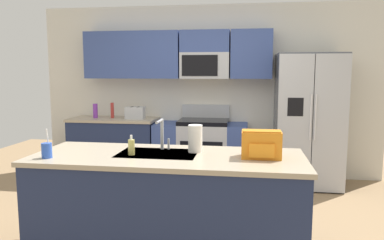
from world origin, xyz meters
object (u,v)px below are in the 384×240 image
(bottle_purple, at_px, (95,111))
(paper_towel_roll, at_px, (195,139))
(refrigerator, at_px, (308,121))
(pepper_mill, at_px, (112,110))
(range_oven, at_px, (201,150))
(soap_dispenser, at_px, (131,147))
(toaster, at_px, (135,113))
(sink_faucet, at_px, (162,132))
(drink_cup_blue, at_px, (47,150))
(backpack, at_px, (261,144))

(bottle_purple, height_order, paper_towel_roll, paper_towel_roll)
(refrigerator, distance_m, paper_towel_roll, 2.51)
(pepper_mill, bearing_deg, refrigerator, -1.38)
(paper_towel_roll, bearing_deg, pepper_mill, 125.70)
(pepper_mill, bearing_deg, range_oven, 0.10)
(refrigerator, distance_m, soap_dispenser, 2.95)
(paper_towel_roll, bearing_deg, toaster, 119.31)
(range_oven, height_order, bottle_purple, bottle_purple)
(toaster, bearing_deg, sink_faucet, -66.85)
(pepper_mill, height_order, paper_towel_roll, paper_towel_roll)
(range_oven, relative_size, drink_cup_blue, 5.59)
(toaster, xyz_separation_m, backpack, (1.78, -2.30, 0.03))
(range_oven, relative_size, backpack, 4.25)
(toaster, height_order, pepper_mill, pepper_mill)
(drink_cup_blue, relative_size, soap_dispenser, 1.43)
(refrigerator, xyz_separation_m, pepper_mill, (-2.88, 0.07, 0.09))
(sink_faucet, bearing_deg, pepper_mill, 120.59)
(bottle_purple, distance_m, backpack, 3.36)
(refrigerator, relative_size, paper_towel_roll, 7.71)
(range_oven, relative_size, pepper_mill, 5.83)
(sink_faucet, relative_size, backpack, 0.88)
(drink_cup_blue, bearing_deg, range_oven, 70.21)
(pepper_mill, bearing_deg, soap_dispenser, -65.97)
(paper_towel_roll, bearing_deg, range_oven, 95.83)
(soap_dispenser, relative_size, paper_towel_roll, 0.71)
(paper_towel_roll, bearing_deg, drink_cup_blue, -161.00)
(sink_faucet, height_order, paper_towel_roll, sink_faucet)
(refrigerator, height_order, pepper_mill, refrigerator)
(backpack, bearing_deg, refrigerator, 72.49)
(bottle_purple, distance_m, sink_faucet, 2.65)
(pepper_mill, height_order, sink_faucet, sink_faucet)
(sink_faucet, distance_m, paper_towel_roll, 0.32)
(refrigerator, bearing_deg, sink_faucet, -127.17)
(bottle_purple, bearing_deg, pepper_mill, 5.20)
(drink_cup_blue, relative_size, backpack, 0.76)
(toaster, xyz_separation_m, pepper_mill, (-0.38, 0.05, 0.03))
(refrigerator, distance_m, toaster, 2.50)
(toaster, xyz_separation_m, drink_cup_blue, (0.05, -2.57, -0.03))
(range_oven, distance_m, pepper_mill, 1.48)
(soap_dispenser, height_order, backpack, backpack)
(soap_dispenser, xyz_separation_m, paper_towel_roll, (0.52, 0.19, 0.05))
(backpack, bearing_deg, soap_dispenser, -177.30)
(paper_towel_roll, bearing_deg, sink_faucet, 171.80)
(refrigerator, bearing_deg, bottle_purple, 179.17)
(range_oven, bearing_deg, paper_towel_roll, -84.17)
(backpack, bearing_deg, bottle_purple, 136.10)
(drink_cup_blue, bearing_deg, pepper_mill, 99.16)
(bottle_purple, height_order, backpack, backpack)
(drink_cup_blue, xyz_separation_m, paper_towel_roll, (1.17, 0.40, 0.06))
(refrigerator, bearing_deg, pepper_mill, 178.62)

